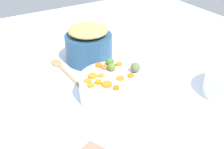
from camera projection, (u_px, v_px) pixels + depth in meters
tabletop at (110, 98)px, 1.16m from camera, size 2.40×2.40×0.02m
serving_bowl_carrots at (112, 87)px, 1.12m from camera, size 0.26×0.26×0.10m
metal_pot at (89, 48)px, 1.38m from camera, size 0.24×0.24×0.14m
stuffing_mound at (88, 30)px, 1.33m from camera, size 0.20×0.20×0.05m
carrot_slice_0 at (107, 84)px, 1.03m from camera, size 0.05×0.05×0.01m
carrot_slice_1 at (119, 64)px, 1.17m from camera, size 0.04×0.04×0.01m
carrot_slice_2 at (116, 88)px, 1.02m from camera, size 0.03×0.03×0.01m
carrot_slice_3 at (98, 82)px, 1.05m from camera, size 0.04×0.04×0.01m
carrot_slice_4 at (91, 85)px, 1.03m from camera, size 0.04×0.04×0.01m
carrot_slice_5 at (120, 78)px, 1.07m from camera, size 0.04×0.04×0.01m
carrot_slice_6 at (99, 65)px, 1.16m from camera, size 0.04×0.04×0.01m
carrot_slice_7 at (88, 81)px, 1.06m from camera, size 0.04×0.04×0.01m
carrot_slice_8 at (93, 76)px, 1.09m from camera, size 0.04×0.04×0.01m
carrot_slice_9 at (101, 76)px, 1.09m from camera, size 0.03×0.03×0.01m
carrot_slice_10 at (131, 76)px, 1.09m from camera, size 0.03×0.03×0.01m
carrot_slice_11 at (105, 68)px, 1.14m from camera, size 0.03×0.03×0.01m
brussels_sprout_0 at (110, 62)px, 1.16m from camera, size 0.04×0.04×0.04m
brussels_sprout_1 at (112, 67)px, 1.12m from camera, size 0.03×0.03×0.03m
brussels_sprout_2 at (135, 68)px, 1.11m from camera, size 0.04×0.04×0.04m
wooden_spoon at (60, 67)px, 1.35m from camera, size 0.29×0.05×0.01m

